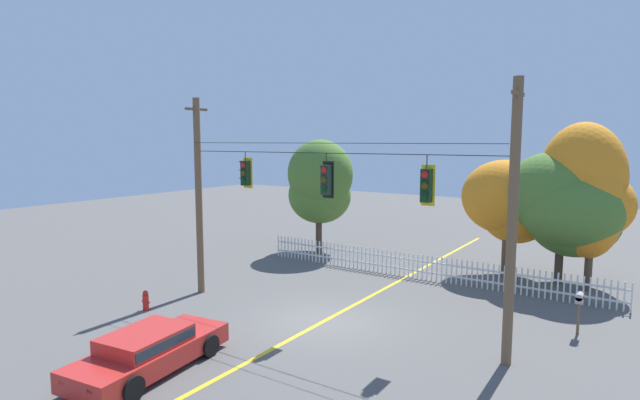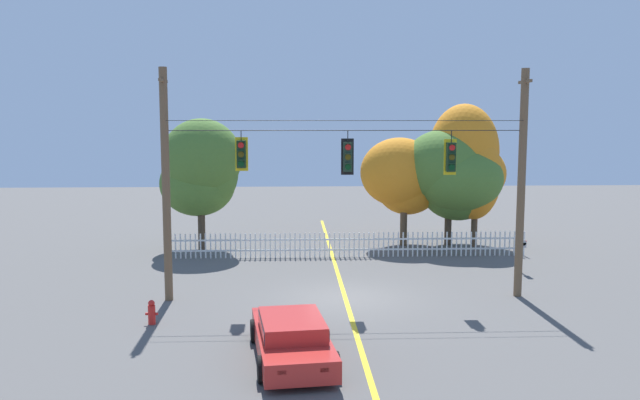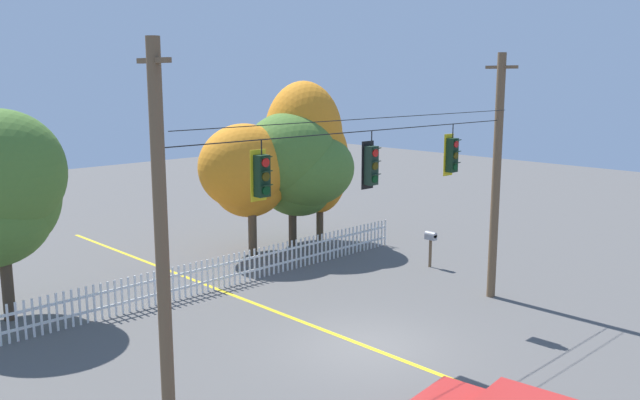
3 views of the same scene
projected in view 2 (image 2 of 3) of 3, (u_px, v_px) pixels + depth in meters
name	position (u px, v px, depth m)	size (l,w,h in m)	color
ground	(345.00, 298.00, 22.61)	(80.00, 80.00, 0.00)	#565451
lane_centerline_stripe	(345.00, 298.00, 22.61)	(0.16, 36.00, 0.01)	gold
signal_support_span	(346.00, 183.00, 22.14)	(12.44, 1.10, 7.90)	brown
traffic_signal_northbound_secondary	(241.00, 154.00, 21.88)	(0.43, 0.38, 1.37)	black
traffic_signal_eastbound_side	(348.00, 157.00, 22.05)	(0.43, 0.38, 1.51)	black
traffic_signal_westbound_side	(451.00, 157.00, 22.20)	(0.43, 0.38, 1.53)	black
white_picket_fence	(347.00, 245.00, 29.43)	(16.36, 0.06, 1.13)	white
autumn_maple_near_fence	(202.00, 170.00, 30.77)	(3.95, 3.56, 6.28)	#473828
autumn_maple_mid	(403.00, 178.00, 32.20)	(4.01, 3.29, 5.35)	brown
autumn_oak_far_east	(453.00, 177.00, 31.83)	(4.88, 4.17, 5.75)	#473828
autumn_maple_far_west	(467.00, 164.00, 31.90)	(3.85, 3.40, 7.00)	brown
parked_car	(292.00, 336.00, 16.68)	(2.34, 4.79, 1.15)	red
fire_hydrant	(152.00, 312.00, 19.62)	(0.38, 0.22, 0.75)	red
roadside_mailbox	(522.00, 245.00, 26.28)	(0.25, 0.44, 1.38)	brown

